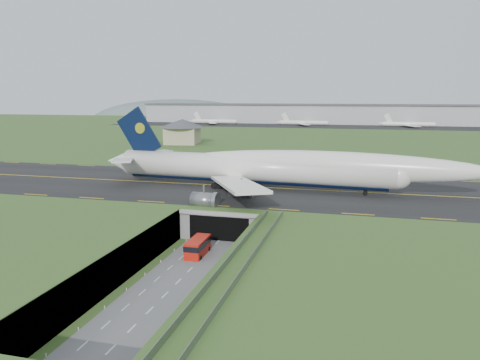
# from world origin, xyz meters

# --- Properties ---
(ground) EXTENTS (900.00, 900.00, 0.00)m
(ground) POSITION_xyz_m (0.00, 0.00, 0.00)
(ground) COLOR #376026
(ground) RESTS_ON ground
(airfield_deck) EXTENTS (800.00, 800.00, 6.00)m
(airfield_deck) POSITION_xyz_m (0.00, 0.00, 3.00)
(airfield_deck) COLOR gray
(airfield_deck) RESTS_ON ground
(trench_road) EXTENTS (12.00, 75.00, 0.20)m
(trench_road) POSITION_xyz_m (0.00, -7.50, 0.10)
(trench_road) COLOR slate
(trench_road) RESTS_ON ground
(taxiway) EXTENTS (800.00, 44.00, 0.18)m
(taxiway) POSITION_xyz_m (0.00, 33.00, 6.09)
(taxiway) COLOR black
(taxiway) RESTS_ON airfield_deck
(tunnel_portal) EXTENTS (17.00, 22.30, 6.00)m
(tunnel_portal) POSITION_xyz_m (0.00, 16.71, 3.33)
(tunnel_portal) COLOR gray
(tunnel_portal) RESTS_ON ground
(guideway) EXTENTS (3.00, 53.00, 7.05)m
(guideway) POSITION_xyz_m (11.00, -19.11, 5.32)
(guideway) COLOR #A8A8A3
(guideway) RESTS_ON ground
(jumbo_jet) EXTENTS (92.76, 59.88, 19.85)m
(jumbo_jet) POSITION_xyz_m (7.36, 30.98, 11.34)
(jumbo_jet) COLOR white
(jumbo_jet) RESTS_ON ground
(shuttle_tram) EXTENTS (2.91, 7.34, 2.99)m
(shuttle_tram) POSITION_xyz_m (-1.23, -0.69, 1.65)
(shuttle_tram) COLOR red
(shuttle_tram) RESTS_ON ground
(service_building) EXTENTS (23.39, 23.39, 11.44)m
(service_building) POSITION_xyz_m (-53.59, 126.02, 12.78)
(service_building) COLOR #BDAF88
(service_building) RESTS_ON ground
(cargo_terminal) EXTENTS (320.00, 67.00, 15.60)m
(cargo_terminal) POSITION_xyz_m (-0.14, 299.41, 13.96)
(cargo_terminal) COLOR #B2B2B2
(cargo_terminal) RESTS_ON ground
(distant_hills) EXTENTS (700.00, 91.00, 60.00)m
(distant_hills) POSITION_xyz_m (64.38, 430.00, -4.00)
(distant_hills) COLOR slate
(distant_hills) RESTS_ON ground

